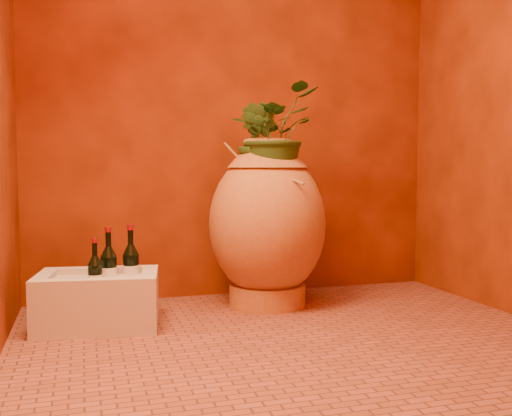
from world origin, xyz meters
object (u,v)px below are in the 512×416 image
object	(u,v)px
amphora	(267,223)
wine_bottle_b	(95,277)
wine_bottle_c	(131,268)
wall_tap	(303,179)
stone_basin	(98,301)
wine_bottle_a	(109,270)

from	to	relation	value
amphora	wine_bottle_b	xyz separation A→B (m)	(-0.94, -0.22, -0.21)
wine_bottle_c	wall_tap	world-z (taller)	wall_tap
wine_bottle_c	amphora	bearing A→B (deg)	8.56
amphora	wine_bottle_b	size ratio (longest dim) A/B	3.18
wine_bottle_c	wall_tap	bearing A→B (deg)	19.08
amphora	wine_bottle_b	bearing A→B (deg)	-167.03
wall_tap	stone_basin	bearing A→B (deg)	-160.09
wine_bottle_a	wine_bottle_b	size ratio (longest dim) A/B	1.15
amphora	stone_basin	distance (m)	1.00
amphora	wall_tap	world-z (taller)	amphora
wine_bottle_b	wine_bottle_c	bearing A→B (deg)	29.90
amphora	wine_bottle_a	distance (m)	0.90
amphora	wine_bottle_c	bearing A→B (deg)	-171.44
wine_bottle_b	wine_bottle_c	size ratio (longest dim) A/B	0.86
wine_bottle_a	wall_tap	distance (m)	1.32
wine_bottle_b	wall_tap	size ratio (longest dim) A/B	1.60
stone_basin	amphora	bearing A→B (deg)	11.71
wine_bottle_a	wine_bottle_c	world-z (taller)	wine_bottle_c
amphora	wine_bottle_c	distance (m)	0.79
wall_tap	wine_bottle_b	bearing A→B (deg)	-159.29
wine_bottle_b	wine_bottle_a	bearing A→B (deg)	52.36
stone_basin	wine_bottle_a	xyz separation A→B (m)	(0.06, 0.06, 0.14)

